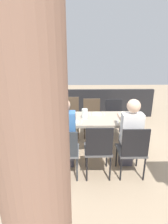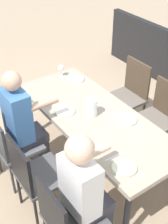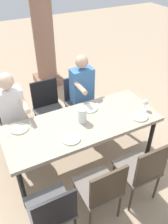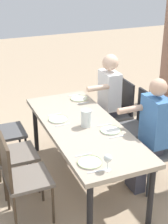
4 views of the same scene
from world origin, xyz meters
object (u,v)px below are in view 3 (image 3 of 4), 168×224
Objects in this scene: diner_woman_green at (14,115)px; stone_column_centre at (41,16)px; dining_table at (82,126)px; chair_mid_north at (48,106)px; wine_glass_3 at (145,103)px; plate_3 at (139,116)px; chair_mid_south at (102,188)px; diner_man_white at (84,95)px; plate_1 at (71,138)px; chair_east_south at (142,169)px; plate_0 at (20,128)px; plate_2 at (90,108)px; water_pitcher at (82,116)px; chair_west_north at (13,118)px; chair_east_north at (79,100)px; chair_west_south at (52,211)px.

stone_column_centre is at bearing 59.17° from diner_woman_green.
dining_table is 0.86m from chair_mid_north.
plate_3 is at bearing -148.54° from wine_glass_3.
diner_man_white is (0.53, 1.47, 0.18)m from chair_mid_south.
chair_east_south is at bearing -45.47° from plate_1.
chair_mid_south is at bearing -147.34° from wine_glass_3.
stone_column_centre is at bearing 80.50° from chair_mid_south.
diner_man_white is 1.17m from plate_0.
wine_glass_3 is at bearing 3.83° from plate_1.
chair_east_south is 1.54m from plate_0.
water_pitcher is at bearing -136.92° from plate_2.
chair_west_north is 1.17m from plate_1.
chair_east_north is at bearing 90.00° from chair_east_south.
chair_west_north is 1.04× the size of chair_east_north.
diner_woman_green is (-1.09, 1.45, 0.16)m from chair_east_south.
water_pitcher is at bearing -15.65° from plate_0.
chair_mid_north reaches higher than chair_east_north.
plate_3 is at bearing 57.54° from chair_east_south.
chair_west_north is at bearing 144.00° from plate_3.
chair_west_north is at bearing 179.74° from chair_east_north.
diner_man_white is at bearing -9.55° from chair_west_north.
chair_east_north is 0.92m from water_pitcher.
chair_mid_north reaches higher than plate_0.
plate_1 is (-0.07, 0.61, 0.24)m from chair_mid_south.
chair_mid_north is 1.07m from plate_1.
chair_east_south is (1.09, -1.65, 0.03)m from chair_west_north.
diner_woman_green is at bearing 110.87° from chair_mid_south.
plate_0 is (-0.01, -0.59, 0.24)m from chair_west_north.
wine_glass_3 is 0.89m from water_pitcher.
chair_east_south is at bearing -83.22° from plate_2.
water_pitcher is (0.20, -0.80, 0.30)m from chair_mid_north.
plate_0 is 0.67m from plate_1.
diner_man_white is at bearing 124.72° from wine_glass_3.
dining_table is at bearing 171.20° from wine_glass_3.
stone_column_centre is 2.60m from plate_0.
chair_west_north is 1.74m from chair_mid_south.
plate_3 is (1.46, -1.06, 0.24)m from chair_west_north.
plate_2 is at bearing 151.53° from wine_glass_3.
chair_mid_north is at bearing 90.00° from chair_mid_south.
plate_0 is (-0.56, -0.59, 0.22)m from chair_mid_north.
chair_mid_south is 0.66m from plate_1.
chair_east_north is (1.09, 1.64, -0.01)m from chair_west_south.
chair_mid_south is 4.00× the size of plate_0.
wine_glass_3 is (0.52, -2.62, -0.58)m from stone_column_centre.
diner_woman_green reaches higher than chair_mid_south.
chair_mid_north is at bearing -108.50° from stone_column_centre.
chair_west_north is 1.03× the size of chair_west_south.
diner_woman_green reaches higher than plate_0.
chair_east_south reaches higher than chair_west_north.
water_pitcher reaches higher than plate_1.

